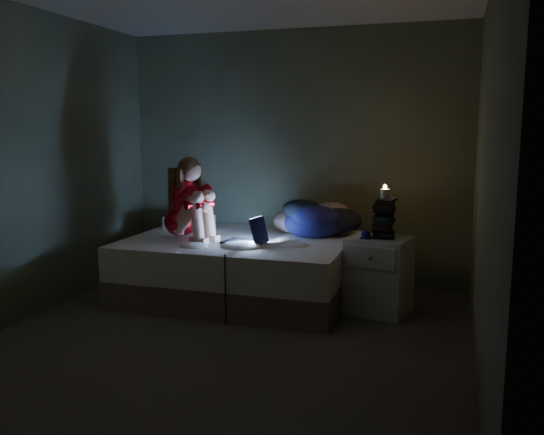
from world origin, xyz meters
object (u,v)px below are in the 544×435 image
at_px(candle, 385,190).
at_px(laptop, 244,229).
at_px(bed, 240,267).
at_px(phone, 369,238).
at_px(woman, 180,198).
at_px(nightstand, 379,275).

bearing_deg(candle, laptop, -174.14).
bearing_deg(laptop, bed, 129.29).
distance_m(laptop, phone, 1.13).
distance_m(bed, phone, 1.32).
distance_m(woman, laptop, 0.70).
height_order(woman, candle, woman).
height_order(nightstand, candle, candle).
xyz_separation_m(woman, laptop, (0.65, -0.04, -0.26)).
height_order(candle, phone, candle).
relative_size(woman, laptop, 2.10).
xyz_separation_m(laptop, nightstand, (1.21, 0.12, -0.36)).
distance_m(bed, woman, 0.87).
bearing_deg(candle, phone, -142.24).
xyz_separation_m(bed, candle, (1.36, -0.08, 0.79)).
height_order(laptop, nightstand, laptop).
bearing_deg(phone, bed, -178.69).
bearing_deg(candle, bed, 176.61).
relative_size(laptop, phone, 2.65).
xyz_separation_m(laptop, phone, (1.13, 0.04, -0.02)).
relative_size(woman, phone, 5.57).
bearing_deg(woman, phone, 18.39).
xyz_separation_m(bed, woman, (-0.53, -0.17, 0.67)).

